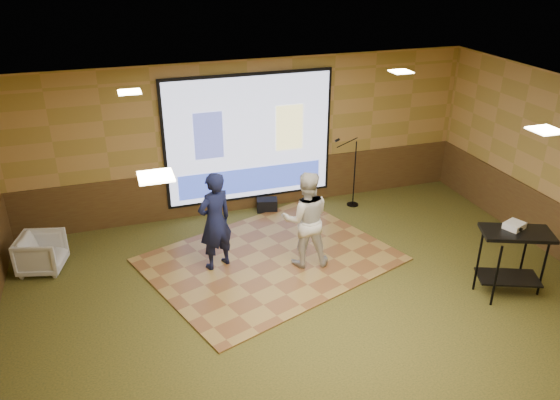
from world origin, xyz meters
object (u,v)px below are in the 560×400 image
object	(u,v)px
av_table	(514,249)
banquet_chair	(42,253)
dance_floor	(270,259)
player_left	(215,221)
player_right	(306,219)
duffel_bag	(267,205)
projector_screen	(250,140)
mic_stand	(351,183)
projector	(514,226)

from	to	relation	value
av_table	banquet_chair	bearing A→B (deg)	156.94
dance_floor	player_left	distance (m)	1.24
player_right	banquet_chair	bearing A→B (deg)	-3.39
av_table	duffel_bag	size ratio (longest dim) A/B	2.63
player_left	player_right	xyz separation A→B (m)	(1.42, -0.36, -0.02)
player_right	av_table	distance (m)	3.19
projector_screen	player_right	world-z (taller)	projector_screen
dance_floor	duffel_bag	bearing A→B (deg)	74.80
projector_screen	player_left	size ratio (longest dim) A/B	1.99
duffel_bag	mic_stand	bearing A→B (deg)	-9.83
player_right	duffel_bag	size ratio (longest dim) A/B	4.05
player_right	av_table	size ratio (longest dim) A/B	1.54
dance_floor	player_left	world-z (taller)	player_left
av_table	banquet_chair	xyz separation A→B (m)	(-6.84, 2.91, -0.45)
av_table	mic_stand	world-z (taller)	mic_stand
player_left	banquet_chair	xyz separation A→B (m)	(-2.74, 0.81, -0.55)
projector_screen	banquet_chair	size ratio (longest dim) A/B	4.80
player_right	duffel_bag	xyz separation A→B (m)	(-0.02, 2.14, -0.72)
av_table	mic_stand	size ratio (longest dim) A/B	0.71
player_right	dance_floor	bearing A→B (deg)	-17.19
player_right	projector	world-z (taller)	player_right
dance_floor	av_table	world-z (taller)	av_table
mic_stand	duffel_bag	size ratio (longest dim) A/B	3.68
player_right	banquet_chair	distance (m)	4.36
dance_floor	av_table	xyz separation A→B (m)	(3.19, -2.03, 0.75)
player_left	duffel_bag	size ratio (longest dim) A/B	4.13
player_right	mic_stand	world-z (taller)	player_right
dance_floor	duffel_bag	size ratio (longest dim) A/B	9.61
player_right	duffel_bag	distance (m)	2.26
av_table	mic_stand	distance (m)	3.72
projector_screen	projector	xyz separation A→B (m)	(2.98, -3.96, -0.36)
player_right	av_table	world-z (taller)	player_right
player_left	banquet_chair	distance (m)	2.91
dance_floor	projector	size ratio (longest dim) A/B	13.74
mic_stand	projector_screen	bearing A→B (deg)	176.53
projector	mic_stand	distance (m)	3.67
player_left	player_right	distance (m)	1.47
banquet_chair	duffel_bag	bearing A→B (deg)	-62.49
mic_stand	duffel_bag	world-z (taller)	mic_stand
player_left	projector	size ratio (longest dim) A/B	5.90
av_table	projector	world-z (taller)	projector
projector	duffel_bag	xyz separation A→B (m)	(-2.70, 3.77, -0.99)
projector	mic_stand	size ratio (longest dim) A/B	0.19
banquet_chair	player_left	bearing A→B (deg)	-92.07
dance_floor	duffel_bag	xyz separation A→B (m)	(0.50, 1.85, 0.11)
player_left	projector_screen	bearing A→B (deg)	-142.22
projector	av_table	bearing A→B (deg)	-119.48
dance_floor	banquet_chair	xyz separation A→B (m)	(-3.65, 0.88, 0.30)
dance_floor	projector	xyz separation A→B (m)	(3.21, -1.93, 1.10)
projector_screen	projector	bearing A→B (deg)	-53.02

